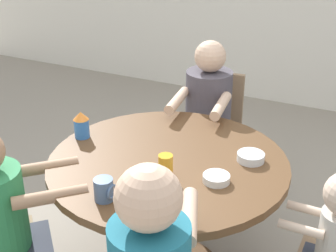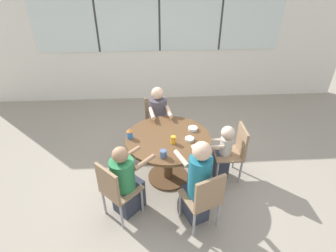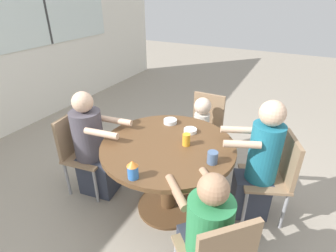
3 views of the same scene
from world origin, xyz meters
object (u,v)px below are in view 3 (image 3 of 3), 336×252
object	(u,v)px
coffee_mug	(213,157)
sippy_cup	(133,169)
chair_for_man_blue_shirt	(276,172)
person_woman_green_shirt	(93,150)
bowl_white_shallow	(190,131)
bowl_cereal	(170,121)
chair_for_woman_green_shirt	(79,147)
person_man_teal_shirt	(205,239)
person_toddler	(200,133)
chair_for_toddler	(205,123)
person_man_blue_shirt	(258,166)
juice_glass	(186,140)

from	to	relation	value
coffee_mug	sippy_cup	bearing A→B (deg)	134.32
chair_for_man_blue_shirt	person_woman_green_shirt	xyz separation A→B (m)	(-0.47, 1.69, 0.01)
bowl_white_shallow	bowl_cereal	distance (m)	0.27
person_woman_green_shirt	coffee_mug	bearing A→B (deg)	83.26
chair_for_woman_green_shirt	chair_for_man_blue_shirt	xyz separation A→B (m)	(0.50, -1.85, 0.00)
chair_for_man_blue_shirt	person_man_teal_shirt	distance (m)	0.98
chair_for_man_blue_shirt	coffee_mug	size ratio (longest dim) A/B	8.53
person_woman_green_shirt	person_man_teal_shirt	size ratio (longest dim) A/B	1.10
coffee_mug	person_toddler	bearing A→B (deg)	25.22
person_toddler	coffee_mug	distance (m)	1.05
chair_for_toddler	person_man_teal_shirt	distance (m)	1.62
person_woman_green_shirt	chair_for_toddler	bearing A→B (deg)	135.29
chair_for_toddler	bowl_cereal	size ratio (longest dim) A/B	6.33
bowl_white_shallow	person_woman_green_shirt	bearing A→B (deg)	114.23
chair_for_toddler	bowl_white_shallow	world-z (taller)	chair_for_toddler
coffee_mug	chair_for_woman_green_shirt	bearing A→B (deg)	91.97
chair_for_woman_green_shirt	sippy_cup	size ratio (longest dim) A/B	5.75
chair_for_man_blue_shirt	person_man_blue_shirt	distance (m)	0.17
coffee_mug	juice_glass	bearing A→B (deg)	63.03
chair_for_man_blue_shirt	person_man_teal_shirt	world-z (taller)	person_man_teal_shirt
person_woman_green_shirt	person_man_blue_shirt	bearing A→B (deg)	97.15
person_man_blue_shirt	chair_for_woman_green_shirt	bearing A→B (deg)	82.22
person_man_blue_shirt	person_man_teal_shirt	xyz separation A→B (m)	(-0.86, 0.18, -0.09)
bowl_white_shallow	coffee_mug	bearing A→B (deg)	-137.42
coffee_mug	chair_for_man_blue_shirt	bearing A→B (deg)	-45.75
chair_for_man_blue_shirt	juice_glass	distance (m)	0.86
person_man_blue_shirt	juice_glass	xyz separation A→B (m)	(-0.24, 0.60, 0.24)
person_man_blue_shirt	sippy_cup	size ratio (longest dim) A/B	7.98
chair_for_woman_green_shirt	sippy_cup	distance (m)	1.06
juice_glass	bowl_white_shallow	distance (m)	0.24
sippy_cup	person_woman_green_shirt	bearing A→B (deg)	62.20
chair_for_man_blue_shirt	sippy_cup	size ratio (longest dim) A/B	5.75
chair_for_man_blue_shirt	chair_for_toddler	size ratio (longest dim) A/B	1.00
person_woman_green_shirt	chair_for_man_blue_shirt	bearing A→B (deg)	97.80
person_man_blue_shirt	coffee_mug	size ratio (longest dim) A/B	11.83
chair_for_woman_green_shirt	coffee_mug	distance (m)	1.42
person_man_blue_shirt	bowl_white_shallow	world-z (taller)	person_man_blue_shirt
person_toddler	juice_glass	size ratio (longest dim) A/B	8.14
person_man_teal_shirt	sippy_cup	xyz separation A→B (m)	(0.04, 0.58, 0.35)
chair_for_woman_green_shirt	coffee_mug	bearing A→B (deg)	84.05
person_woman_green_shirt	person_man_blue_shirt	size ratio (longest dim) A/B	0.95
person_man_teal_shirt	sippy_cup	bearing A→B (deg)	130.75
chair_for_woman_green_shirt	bowl_cereal	xyz separation A→B (m)	(0.50, -0.79, 0.26)
coffee_mug	bowl_white_shallow	size ratio (longest dim) A/B	0.81
coffee_mug	person_man_blue_shirt	bearing A→B (deg)	-38.86
sippy_cup	person_toddler	bearing A→B (deg)	-1.01
person_man_teal_shirt	coffee_mug	world-z (taller)	person_man_teal_shirt
person_woman_green_shirt	coffee_mug	world-z (taller)	person_woman_green_shirt
chair_for_toddler	sippy_cup	size ratio (longest dim) A/B	5.75
sippy_cup	person_man_teal_shirt	bearing A→B (deg)	-93.84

